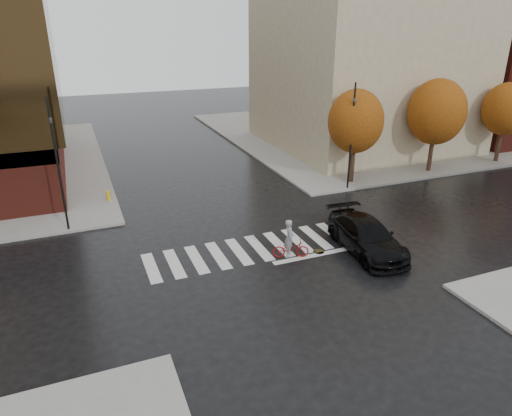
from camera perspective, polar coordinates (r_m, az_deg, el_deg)
The scene contains 14 objects.
ground at distance 23.09m, azimuth 0.85°, elevation -5.52°, with size 120.00×120.00×0.00m, color black.
sidewalk_ne at distance 50.40m, azimuth 13.85°, elevation 9.34°, with size 30.00×30.00×0.15m, color gray.
crosswalk at distance 23.50m, azimuth 0.38°, elevation -4.98°, with size 12.00×3.00×0.01m, color silver.
building_ne_tan at distance 43.71m, azimuth 13.62°, elevation 19.53°, with size 16.00×16.00×18.00m, color tan.
building_ne_brick at distance 53.91m, azimuth 28.69°, elevation 15.81°, with size 14.00×14.00×14.00m, color maroon.
tree_ne_a at distance 32.41m, azimuth 12.36°, elevation 10.52°, with size 3.80×3.80×6.50m.
tree_ne_b at distance 36.74m, azimuth 21.66°, elevation 11.08°, with size 4.20×4.20×6.89m.
tree_ne_c at distance 41.86m, azimuth 28.78°, elevation 10.78°, with size 3.60×3.60×6.31m.
sedan at distance 23.54m, azimuth 13.64°, elevation -3.43°, with size 2.27×5.58×1.62m, color black.
cyclist at distance 22.36m, azimuth 4.30°, elevation -4.59°, with size 1.87×1.18×2.01m.
traffic_light_nw at distance 25.97m, azimuth -23.66°, elevation 5.75°, with size 0.18×0.15×7.15m.
traffic_light_ne at distance 31.03m, azimuth 11.90°, elevation 9.48°, with size 0.18×0.21×7.08m.
fire_hydrant at distance 30.60m, azimuth -17.98°, elevation 1.58°, with size 0.24×0.24×0.69m.
manhole at distance 23.31m, azimuth 7.85°, elevation -5.44°, with size 0.56×0.56×0.01m, color #4B401B.
Camera 1 is at (-8.01, -18.81, 10.73)m, focal length 32.00 mm.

